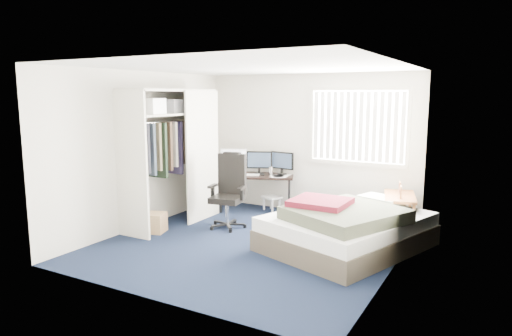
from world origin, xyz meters
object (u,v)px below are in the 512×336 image
(desk, at_px, (257,172))
(nightstand, at_px, (400,200))
(office_chair, at_px, (229,199))
(bed, at_px, (346,227))

(desk, height_order, nightstand, desk)
(office_chair, distance_m, bed, 2.02)
(desk, xyz_separation_m, nightstand, (2.64, -0.26, -0.17))
(nightstand, xyz_separation_m, bed, (-0.50, -1.04, -0.24))
(desk, relative_size, office_chair, 1.24)
(desk, relative_size, bed, 0.58)
(desk, height_order, office_chair, office_chair)
(desk, distance_m, office_chair, 1.20)
(nightstand, distance_m, bed, 1.18)
(office_chair, xyz_separation_m, nightstand, (2.51, 0.91, 0.08))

